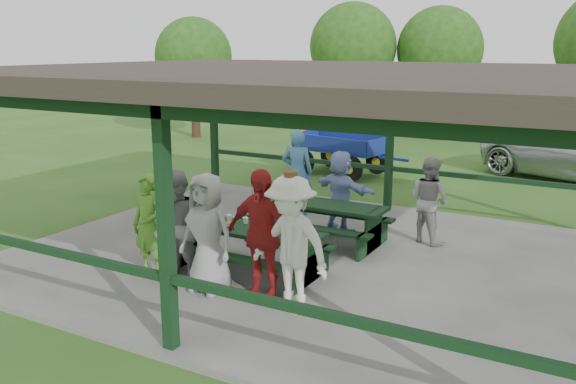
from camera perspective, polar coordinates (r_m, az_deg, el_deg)
The scene contains 18 objects.
ground at distance 10.78m, azimuth 2.26°, elevation -6.49°, with size 90.00×90.00×0.00m, color #2C591B.
concrete_slab at distance 10.76m, azimuth 2.26°, elevation -6.24°, with size 10.00×8.00×0.10m, color #60605C.
pavilion_structure at distance 10.14m, azimuth 2.43°, elevation 10.58°, with size 10.60×8.60×3.24m.
picnic_table_near at distance 9.87m, azimuth -3.87°, elevation -4.88°, with size 2.57×1.39×0.75m.
picnic_table_far at distance 11.41m, azimuth 2.69°, elevation -2.31°, with size 2.62×1.39×0.75m.
table_setting at distance 9.71m, azimuth -2.79°, elevation -3.27°, with size 2.38×0.45×0.10m.
contestant_green at distance 9.87m, azimuth -12.91°, elevation -3.07°, with size 0.60×0.40×1.65m, color #56972E.
contestant_grey_left at distance 9.45m, azimuth -10.26°, elevation -3.32°, with size 0.86×0.67×1.77m, color gray.
contestant_grey_mid at distance 9.04m, azimuth -7.56°, elevation -3.85°, with size 0.88×0.58×1.81m, color #9A9B9D.
contestant_red at distance 8.72m, azimuth -2.54°, elevation -4.00°, with size 1.13×0.47×1.93m, color #A62020.
contestant_white_fedora at distance 8.31m, azimuth 0.25°, elevation -4.89°, with size 1.33×0.90×1.97m.
spectator_lblue at distance 12.05m, azimuth 4.94°, elevation 0.13°, with size 1.49×0.48×1.61m, color #89A1D5.
spectator_blue at distance 13.15m, azimuth 0.86°, elevation 1.86°, with size 0.68×0.44×1.86m, color teal.
spectator_grey at distance 11.57m, azimuth 13.06°, elevation -0.72°, with size 0.79×0.61×1.62m, color gray.
farm_trailer at distance 18.00m, azimuth 4.95°, elevation 3.69°, with size 3.65×1.99×1.26m.
tree_far_left at distance 25.02m, azimuth 6.10°, elevation 13.36°, with size 3.45×3.45×5.39m.
tree_left at distance 25.18m, azimuth 14.01°, elevation 12.78°, with size 3.34×3.34×5.21m.
tree_edge_left at distance 25.39m, azimuth -8.83°, elevation 12.41°, with size 3.09×3.09×4.83m.
Camera 1 is at (4.55, -9.05, 3.69)m, focal length 38.00 mm.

